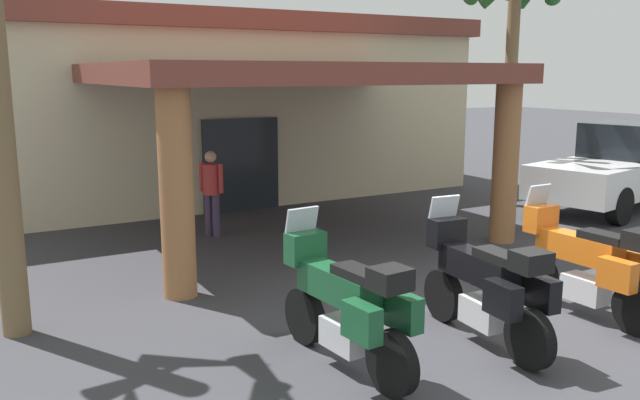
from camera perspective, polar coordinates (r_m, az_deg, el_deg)
ground_plane at (r=8.69m, az=13.29°, el=-10.30°), size 80.00×80.00×0.00m
motel_building at (r=17.31m, az=-10.23°, el=8.05°), size 13.92×11.39×4.48m
motorcycle_green at (r=7.04m, az=2.27°, el=-9.05°), size 0.74×2.21×1.61m
motorcycle_black at (r=7.89m, az=14.08°, el=-7.16°), size 0.72×2.21×1.61m
motorcycle_orange at (r=9.14m, az=22.07°, el=-5.14°), size 0.72×2.21×1.61m
pedestrian at (r=12.78m, az=-9.33°, el=1.08°), size 0.34×0.45×1.65m
pickup_truck_white at (r=16.86m, az=24.49°, el=2.56°), size 5.50×3.03×1.95m
palm_tree_near_portico at (r=16.20m, az=16.41°, el=15.37°), size 2.34×2.43×5.79m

